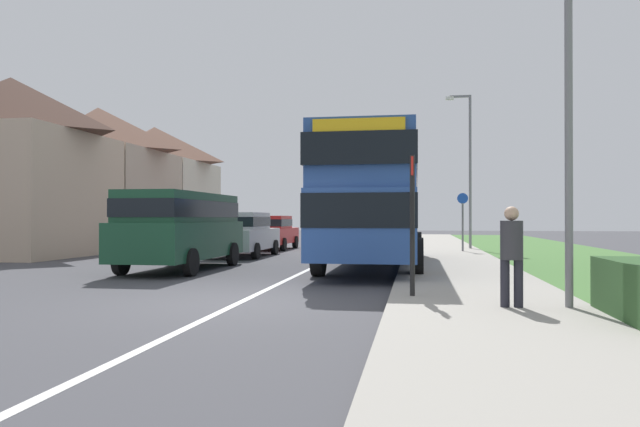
{
  "coord_description": "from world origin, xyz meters",
  "views": [
    {
      "loc": [
        3.08,
        -10.0,
        1.49
      ],
      "look_at": [
        0.74,
        4.2,
        1.6
      ],
      "focal_mm": 33.02,
      "sensor_mm": 36.0,
      "label": 1
    }
  ],
  "objects_px": {
    "double_decker_bus": "(375,196)",
    "cycle_route_sign": "(463,219)",
    "pedestrian_at_stop": "(512,252)",
    "parked_van_dark_green": "(182,224)",
    "parked_car_silver": "(243,233)",
    "street_lamp_near": "(562,11)",
    "street_lamp_mid": "(468,161)",
    "bus_stop_sign": "(412,215)",
    "parked_car_red": "(271,231)"
  },
  "relations": [
    {
      "from": "street_lamp_near",
      "to": "parked_van_dark_green",
      "type": "bearing_deg",
      "value": 144.06
    },
    {
      "from": "parked_car_red",
      "to": "street_lamp_mid",
      "type": "xyz_separation_m",
      "value": [
        9.04,
        0.29,
        3.19
      ]
    },
    {
      "from": "double_decker_bus",
      "to": "street_lamp_mid",
      "type": "distance_m",
      "value": 10.4
    },
    {
      "from": "double_decker_bus",
      "to": "pedestrian_at_stop",
      "type": "distance_m",
      "value": 8.75
    },
    {
      "from": "cycle_route_sign",
      "to": "street_lamp_mid",
      "type": "relative_size",
      "value": 0.36
    },
    {
      "from": "parked_car_silver",
      "to": "cycle_route_sign",
      "type": "bearing_deg",
      "value": 20.62
    },
    {
      "from": "double_decker_bus",
      "to": "pedestrian_at_stop",
      "type": "bearing_deg",
      "value": -72.02
    },
    {
      "from": "street_lamp_near",
      "to": "street_lamp_mid",
      "type": "bearing_deg",
      "value": 89.81
    },
    {
      "from": "parked_van_dark_green",
      "to": "street_lamp_near",
      "type": "bearing_deg",
      "value": -35.94
    },
    {
      "from": "pedestrian_at_stop",
      "to": "street_lamp_mid",
      "type": "distance_m",
      "value": 18.13
    },
    {
      "from": "pedestrian_at_stop",
      "to": "cycle_route_sign",
      "type": "xyz_separation_m",
      "value": [
        0.44,
        15.55,
        0.45
      ]
    },
    {
      "from": "pedestrian_at_stop",
      "to": "cycle_route_sign",
      "type": "distance_m",
      "value": 15.56
    },
    {
      "from": "double_decker_bus",
      "to": "parked_car_silver",
      "type": "height_order",
      "value": "double_decker_bus"
    },
    {
      "from": "street_lamp_near",
      "to": "parked_car_silver",
      "type": "bearing_deg",
      "value": 125.77
    },
    {
      "from": "double_decker_bus",
      "to": "parked_van_dark_green",
      "type": "relative_size",
      "value": 1.85
    },
    {
      "from": "parked_car_red",
      "to": "pedestrian_at_stop",
      "type": "relative_size",
      "value": 2.51
    },
    {
      "from": "cycle_route_sign",
      "to": "pedestrian_at_stop",
      "type": "bearing_deg",
      "value": -91.61
    },
    {
      "from": "parked_van_dark_green",
      "to": "parked_car_silver",
      "type": "distance_m",
      "value": 5.81
    },
    {
      "from": "bus_stop_sign",
      "to": "pedestrian_at_stop",
      "type": "bearing_deg",
      "value": -36.15
    },
    {
      "from": "pedestrian_at_stop",
      "to": "street_lamp_near",
      "type": "relative_size",
      "value": 0.2
    },
    {
      "from": "parked_van_dark_green",
      "to": "parked_car_silver",
      "type": "xyz_separation_m",
      "value": [
        0.05,
        5.8,
        -0.38
      ]
    },
    {
      "from": "parked_van_dark_green",
      "to": "street_lamp_mid",
      "type": "height_order",
      "value": "street_lamp_mid"
    },
    {
      "from": "bus_stop_sign",
      "to": "street_lamp_mid",
      "type": "xyz_separation_m",
      "value": [
        2.35,
        16.74,
        2.53
      ]
    },
    {
      "from": "pedestrian_at_stop",
      "to": "street_lamp_near",
      "type": "height_order",
      "value": "street_lamp_near"
    },
    {
      "from": "pedestrian_at_stop",
      "to": "bus_stop_sign",
      "type": "distance_m",
      "value": 1.96
    },
    {
      "from": "street_lamp_mid",
      "to": "cycle_route_sign",
      "type": "bearing_deg",
      "value": -99.86
    },
    {
      "from": "double_decker_bus",
      "to": "parked_van_dark_green",
      "type": "xyz_separation_m",
      "value": [
        -5.4,
        -1.68,
        -0.83
      ]
    },
    {
      "from": "parked_car_red",
      "to": "bus_stop_sign",
      "type": "xyz_separation_m",
      "value": [
        6.69,
        -16.44,
        0.66
      ]
    },
    {
      "from": "parked_car_silver",
      "to": "bus_stop_sign",
      "type": "height_order",
      "value": "bus_stop_sign"
    },
    {
      "from": "street_lamp_mid",
      "to": "double_decker_bus",
      "type": "bearing_deg",
      "value": -110.1
    },
    {
      "from": "street_lamp_near",
      "to": "street_lamp_mid",
      "type": "xyz_separation_m",
      "value": [
        0.06,
        17.7,
        -0.63
      ]
    },
    {
      "from": "parked_car_silver",
      "to": "street_lamp_near",
      "type": "distance_m",
      "value": 15.52
    },
    {
      "from": "pedestrian_at_stop",
      "to": "street_lamp_mid",
      "type": "xyz_separation_m",
      "value": [
        0.84,
        17.84,
        3.09
      ]
    },
    {
      "from": "street_lamp_mid",
      "to": "parked_car_silver",
      "type": "bearing_deg",
      "value": -148.25
    },
    {
      "from": "parked_car_silver",
      "to": "pedestrian_at_stop",
      "type": "distance_m",
      "value": 14.74
    },
    {
      "from": "pedestrian_at_stop",
      "to": "street_lamp_mid",
      "type": "relative_size",
      "value": 0.24
    },
    {
      "from": "double_decker_bus",
      "to": "street_lamp_mid",
      "type": "relative_size",
      "value": 1.45
    },
    {
      "from": "double_decker_bus",
      "to": "cycle_route_sign",
      "type": "height_order",
      "value": "double_decker_bus"
    },
    {
      "from": "bus_stop_sign",
      "to": "street_lamp_mid",
      "type": "bearing_deg",
      "value": 81.99
    },
    {
      "from": "street_lamp_near",
      "to": "parked_car_red",
      "type": "bearing_deg",
      "value": 117.3
    },
    {
      "from": "double_decker_bus",
      "to": "bus_stop_sign",
      "type": "bearing_deg",
      "value": -80.78
    },
    {
      "from": "double_decker_bus",
      "to": "bus_stop_sign",
      "type": "xyz_separation_m",
      "value": [
        1.16,
        -7.14,
        -0.6
      ]
    },
    {
      "from": "parked_van_dark_green",
      "to": "cycle_route_sign",
      "type": "bearing_deg",
      "value": 46.52
    },
    {
      "from": "parked_car_silver",
      "to": "pedestrian_at_stop",
      "type": "xyz_separation_m",
      "value": [
        8.03,
        -12.36,
        0.05
      ]
    },
    {
      "from": "pedestrian_at_stop",
      "to": "parked_van_dark_green",
      "type": "bearing_deg",
      "value": 140.92
    },
    {
      "from": "double_decker_bus",
      "to": "street_lamp_mid",
      "type": "xyz_separation_m",
      "value": [
        3.51,
        9.6,
        1.93
      ]
    },
    {
      "from": "parked_van_dark_green",
      "to": "pedestrian_at_stop",
      "type": "xyz_separation_m",
      "value": [
        8.08,
        -6.56,
        -0.33
      ]
    },
    {
      "from": "double_decker_bus",
      "to": "parked_van_dark_green",
      "type": "bearing_deg",
      "value": -162.69
    },
    {
      "from": "parked_car_silver",
      "to": "cycle_route_sign",
      "type": "relative_size",
      "value": 1.81
    },
    {
      "from": "bus_stop_sign",
      "to": "cycle_route_sign",
      "type": "relative_size",
      "value": 1.03
    }
  ]
}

